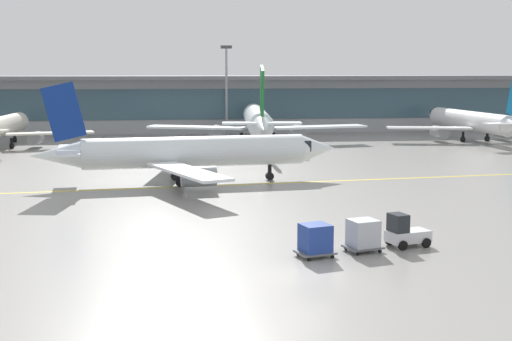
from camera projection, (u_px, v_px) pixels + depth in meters
ground_plane at (311, 275)px, 37.79m from camera, size 400.00×400.00×0.00m
taxiway_centreline_stripe at (196, 186)px, 66.33m from camera, size 109.33×12.81×0.01m
terminal_concourse at (214, 103)px, 122.67m from camera, size 227.13×11.00×9.60m
gate_airplane_2 at (257, 121)px, 102.96m from camera, size 31.65×34.13×11.30m
gate_airplane_3 at (471, 121)px, 107.32m from camera, size 27.33×29.52×9.77m
taxiing_regional_jet at (191, 153)px, 67.80m from camera, size 29.36×27.13×9.72m
baggage_tug at (405, 232)px, 43.77m from camera, size 2.89×2.19×2.10m
cargo_dolly_lead at (363, 234)px, 42.60m from camera, size 2.46×2.12×1.94m
cargo_dolly_trailing at (315, 239)px, 41.36m from camera, size 2.46×2.12×1.94m
apron_light_mast_1 at (227, 87)px, 114.36m from camera, size 1.80×0.36×14.48m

